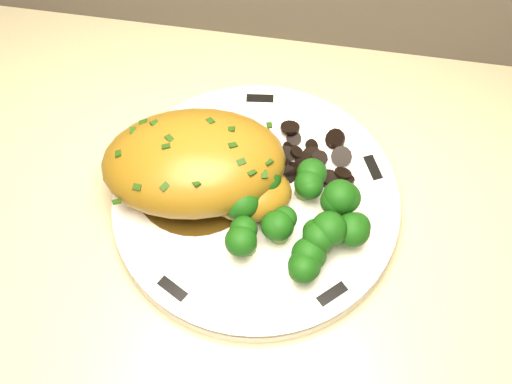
# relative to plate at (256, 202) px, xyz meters

# --- Properties ---
(plate) EXTENTS (0.30, 0.30, 0.02)m
(plate) POSITION_rel_plate_xyz_m (0.00, 0.00, 0.00)
(plate) COLOR white
(plate) RESTS_ON counter
(rim_accent_0) EXTENTS (0.02, 0.03, 0.00)m
(rim_accent_0) POSITION_rel_plate_xyz_m (0.11, 0.05, 0.01)
(rim_accent_0) COLOR black
(rim_accent_0) RESTS_ON plate
(rim_accent_1) EXTENTS (0.03, 0.01, 0.00)m
(rim_accent_1) POSITION_rel_plate_xyz_m (-0.02, 0.12, 0.01)
(rim_accent_1) COLOR black
(rim_accent_1) RESTS_ON plate
(rim_accent_2) EXTENTS (0.02, 0.03, 0.00)m
(rim_accent_2) POSITION_rel_plate_xyz_m (-0.12, 0.02, 0.01)
(rim_accent_2) COLOR black
(rim_accent_2) RESTS_ON plate
(rim_accent_3) EXTENTS (0.03, 0.02, 0.00)m
(rim_accent_3) POSITION_rel_plate_xyz_m (-0.06, -0.11, 0.01)
(rim_accent_3) COLOR black
(rim_accent_3) RESTS_ON plate
(rim_accent_4) EXTENTS (0.03, 0.03, 0.00)m
(rim_accent_4) POSITION_rel_plate_xyz_m (0.09, -0.09, 0.01)
(rim_accent_4) COLOR black
(rim_accent_4) RESTS_ON plate
(gravy_pool) EXTENTS (0.13, 0.13, 0.00)m
(gravy_pool) POSITION_rel_plate_xyz_m (-0.06, 0.01, 0.01)
(gravy_pool) COLOR #3F2B0B
(gravy_pool) RESTS_ON plate
(chicken_breast) EXTENTS (0.21, 0.16, 0.07)m
(chicken_breast) POSITION_rel_plate_xyz_m (-0.06, 0.01, 0.04)
(chicken_breast) COLOR #8B6418
(chicken_breast) RESTS_ON plate
(mushroom_pile) EXTENTS (0.08, 0.06, 0.02)m
(mushroom_pile) POSITION_rel_plate_xyz_m (0.05, 0.05, 0.01)
(mushroom_pile) COLOR black
(mushroom_pile) RESTS_ON plate
(broccoli_florets) EXTENTS (0.14, 0.12, 0.05)m
(broccoli_florets) POSITION_rel_plate_xyz_m (0.04, -0.03, 0.04)
(broccoli_florets) COLOR olive
(broccoli_florets) RESTS_ON plate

